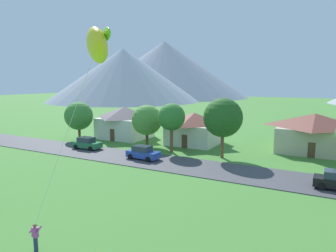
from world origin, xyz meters
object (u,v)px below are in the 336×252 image
(parked_car_blue_mid_west, at_px, (143,153))
(house_left_center, at_px, (194,128))
(tree_far_right, at_px, (79,116))
(house_right_center, at_px, (125,122))
(house_leftmost, at_px, (314,132))
(tree_center, at_px, (172,117))
(tree_left_of_center, at_px, (223,118))
(tree_near_right, at_px, (147,120))
(parked_car_green_west_end, at_px, (87,143))
(kite_flyer_with_kite, at_px, (97,49))

(parked_car_blue_mid_west, bearing_deg, house_left_center, 82.12)
(parked_car_blue_mid_west, bearing_deg, tree_far_right, 159.47)
(house_left_center, distance_m, house_right_center, 12.76)
(house_leftmost, xyz_separation_m, house_left_center, (-16.85, -2.74, -0.24))
(tree_center, distance_m, parked_car_blue_mid_west, 6.80)
(tree_left_of_center, xyz_separation_m, tree_near_right, (-12.22, 1.31, -1.17))
(house_left_center, height_order, tree_center, tree_center)
(tree_near_right, xyz_separation_m, parked_car_green_west_end, (-6.58, -5.84, -3.14))
(house_leftmost, height_order, house_right_center, house_right_center)
(tree_near_right, bearing_deg, tree_far_right, -177.38)
(house_leftmost, xyz_separation_m, tree_near_right, (-22.32, -7.91, 1.22))
(house_right_center, relative_size, tree_left_of_center, 1.11)
(house_right_center, distance_m, tree_far_right, 7.78)
(house_left_center, relative_size, house_right_center, 0.91)
(tree_left_of_center, height_order, tree_near_right, tree_left_of_center)
(tree_center, bearing_deg, kite_flyer_with_kite, -70.77)
(house_left_center, bearing_deg, kite_flyer_with_kite, -75.48)
(house_left_center, height_order, tree_far_right, tree_far_right)
(tree_center, bearing_deg, house_left_center, 86.20)
(tree_near_right, height_order, tree_far_right, tree_far_right)
(tree_left_of_center, bearing_deg, house_left_center, 136.18)
(tree_far_right, height_order, parked_car_blue_mid_west, tree_far_right)
(tree_near_right, bearing_deg, parked_car_green_west_end, -138.41)
(house_left_center, height_order, kite_flyer_with_kite, kite_flyer_with_kite)
(house_leftmost, height_order, parked_car_green_west_end, house_leftmost)
(house_leftmost, relative_size, house_left_center, 1.29)
(house_right_center, bearing_deg, parked_car_blue_mid_west, -45.61)
(tree_far_right, relative_size, parked_car_green_west_end, 1.49)
(tree_near_right, bearing_deg, house_left_center, 43.35)
(parked_car_blue_mid_west, bearing_deg, tree_near_right, 118.66)
(parked_car_blue_mid_west, bearing_deg, house_leftmost, 38.72)
(house_leftmost, distance_m, tree_center, 19.85)
(tree_far_right, bearing_deg, tree_near_right, 2.62)
(kite_flyer_with_kite, bearing_deg, parked_car_blue_mid_west, 117.04)
(house_left_center, height_order, parked_car_blue_mid_west, house_left_center)
(house_right_center, height_order, parked_car_blue_mid_west, house_right_center)
(tree_left_of_center, distance_m, tree_far_right, 25.41)
(tree_left_of_center, xyz_separation_m, tree_far_right, (-25.37, 0.71, -1.19))
(house_right_center, distance_m, parked_car_green_west_end, 10.40)
(parked_car_green_west_end, distance_m, parked_car_blue_mid_west, 10.44)
(house_leftmost, bearing_deg, house_left_center, -170.76)
(tree_center, bearing_deg, house_right_center, 154.15)
(house_leftmost, xyz_separation_m, parked_car_blue_mid_west, (-18.52, -14.85, -1.92))
(kite_flyer_with_kite, bearing_deg, parked_car_green_west_end, 134.87)
(parked_car_blue_mid_west, distance_m, kite_flyer_with_kite, 23.93)
(house_leftmost, bearing_deg, tree_far_right, -166.51)
(parked_car_green_west_end, relative_size, kite_flyer_with_kite, 0.34)
(house_right_center, bearing_deg, kite_flyer_with_kite, -55.61)
(kite_flyer_with_kite, bearing_deg, tree_near_right, 117.48)
(tree_center, xyz_separation_m, tree_near_right, (-5.02, 1.60, -0.87))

